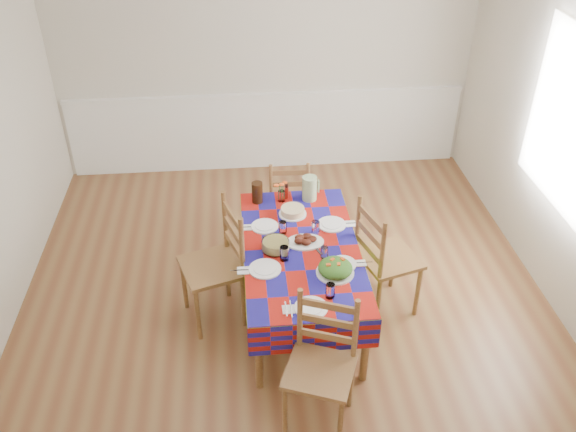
# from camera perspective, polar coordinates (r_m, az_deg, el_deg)

# --- Properties ---
(room) EXTENTS (4.58, 5.08, 2.78)m
(room) POSITION_cam_1_polar(r_m,az_deg,el_deg) (4.41, -0.15, 4.25)
(room) COLOR brown
(room) RESTS_ON ground
(wainscot) EXTENTS (4.41, 0.06, 0.92)m
(wainscot) POSITION_cam_1_polar(r_m,az_deg,el_deg) (7.00, -2.00, 8.17)
(wainscot) COLOR white
(wainscot) RESTS_ON room
(window_right) EXTENTS (0.00, 1.40, 1.40)m
(window_right) POSITION_cam_1_polar(r_m,az_deg,el_deg) (5.26, 24.76, 8.02)
(window_right) COLOR white
(window_right) RESTS_ON room
(dining_table) EXTENTS (0.91, 1.70, 0.66)m
(dining_table) POSITION_cam_1_polar(r_m,az_deg,el_deg) (4.82, 1.23, -3.64)
(dining_table) COLOR brown
(dining_table) RESTS_ON room
(setting_near_head) EXTENTS (0.38, 0.25, 0.11)m
(setting_near_head) POSITION_cam_1_polar(r_m,az_deg,el_deg) (4.26, 2.76, -7.98)
(setting_near_head) COLOR white
(setting_near_head) RESTS_ON dining_table
(setting_left_near) EXTENTS (0.45, 0.26, 0.12)m
(setting_left_near) POSITION_cam_1_polar(r_m,az_deg,el_deg) (4.58, -1.58, -4.43)
(setting_left_near) COLOR white
(setting_left_near) RESTS_ON dining_table
(setting_left_far) EXTENTS (0.41, 0.24, 0.11)m
(setting_left_far) POSITION_cam_1_polar(r_m,az_deg,el_deg) (4.97, -1.65, -1.00)
(setting_left_far) COLOR white
(setting_left_far) RESTS_ON dining_table
(setting_right_near) EXTENTS (0.39, 0.22, 0.10)m
(setting_right_near) POSITION_cam_1_polar(r_m,az_deg,el_deg) (4.64, 4.59, -4.09)
(setting_right_near) COLOR white
(setting_right_near) RESTS_ON dining_table
(setting_right_far) EXTENTS (0.45, 0.26, 0.11)m
(setting_right_far) POSITION_cam_1_polar(r_m,az_deg,el_deg) (4.99, 3.63, -0.88)
(setting_right_far) COLOR white
(setting_right_far) RESTS_ON dining_table
(meat_platter) EXTENTS (0.30, 0.22, 0.06)m
(meat_platter) POSITION_cam_1_polar(r_m,az_deg,el_deg) (4.82, 1.59, -2.30)
(meat_platter) COLOR white
(meat_platter) RESTS_ON dining_table
(salad_platter) EXTENTS (0.28, 0.28, 0.12)m
(salad_platter) POSITION_cam_1_polar(r_m,az_deg,el_deg) (4.52, 4.44, -4.92)
(salad_platter) COLOR white
(salad_platter) RESTS_ON dining_table
(pasta_bowl) EXTENTS (0.22, 0.22, 0.08)m
(pasta_bowl) POSITION_cam_1_polar(r_m,az_deg,el_deg) (4.74, -1.18, -2.74)
(pasta_bowl) COLOR white
(pasta_bowl) RESTS_ON dining_table
(cake) EXTENTS (0.24, 0.24, 0.07)m
(cake) POSITION_cam_1_polar(r_m,az_deg,el_deg) (5.14, 0.44, 0.43)
(cake) COLOR white
(cake) RESTS_ON dining_table
(serving_utensils) EXTENTS (0.13, 0.29, 0.01)m
(serving_utensils) POSITION_cam_1_polar(r_m,az_deg,el_deg) (4.74, 3.27, -3.38)
(serving_utensils) COLOR black
(serving_utensils) RESTS_ON dining_table
(flower_vase) EXTENTS (0.12, 0.10, 0.19)m
(flower_vase) POSITION_cam_1_polar(r_m,az_deg,el_deg) (5.30, -0.63, 2.16)
(flower_vase) COLOR white
(flower_vase) RESTS_ON dining_table
(hot_sauce) EXTENTS (0.03, 0.03, 0.14)m
(hot_sauce) POSITION_cam_1_polar(r_m,az_deg,el_deg) (5.34, -0.13, 2.31)
(hot_sauce) COLOR #B61B0E
(hot_sauce) RESTS_ON dining_table
(green_pitcher) EXTENTS (0.13, 0.13, 0.22)m
(green_pitcher) POSITION_cam_1_polar(r_m,az_deg,el_deg) (5.31, 2.02, 2.61)
(green_pitcher) COLOR #9EC087
(green_pitcher) RESTS_ON dining_table
(tea_pitcher) EXTENTS (0.10, 0.10, 0.19)m
(tea_pitcher) POSITION_cam_1_polar(r_m,az_deg,el_deg) (5.28, -2.89, 2.22)
(tea_pitcher) COLOR black
(tea_pitcher) RESTS_ON dining_table
(name_card) EXTENTS (0.07, 0.02, 0.02)m
(name_card) POSITION_cam_1_polar(r_m,az_deg,el_deg) (4.17, 2.70, -9.48)
(name_card) COLOR white
(name_card) RESTS_ON dining_table
(chair_near) EXTENTS (0.55, 0.54, 0.98)m
(chair_near) POSITION_cam_1_polar(r_m,az_deg,el_deg) (4.12, 3.13, -13.84)
(chair_near) COLOR brown
(chair_near) RESTS_ON room
(chair_far) EXTENTS (0.40, 0.38, 0.88)m
(chair_far) POSITION_cam_1_polar(r_m,az_deg,el_deg) (5.78, 0.04, 1.58)
(chair_far) COLOR brown
(chair_far) RESTS_ON room
(chair_left) EXTENTS (0.57, 0.58, 1.05)m
(chair_left) POSITION_cam_1_polar(r_m,az_deg,el_deg) (4.86, -6.67, -4.62)
(chair_left) COLOR brown
(chair_left) RESTS_ON room
(chair_right) EXTENTS (0.55, 0.56, 1.03)m
(chair_right) POSITION_cam_1_polar(r_m,az_deg,el_deg) (4.97, 8.94, -4.00)
(chair_right) COLOR brown
(chair_right) RESTS_ON room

